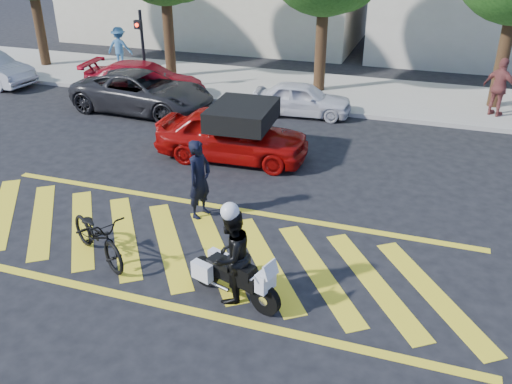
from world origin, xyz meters
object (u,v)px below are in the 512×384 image
(officer_moto, at_px, (231,256))
(parked_mid_left, at_px, (143,92))
(officer_bike, at_px, (199,179))
(police_motorcycle, at_px, (233,276))
(bicycle, at_px, (98,235))
(parked_left, at_px, (145,81))
(parked_mid_right, at_px, (302,99))
(red_convertible, at_px, (232,135))

(officer_moto, relative_size, parked_mid_left, 0.36)
(officer_bike, height_order, officer_moto, officer_bike)
(police_motorcycle, relative_size, officer_moto, 1.06)
(officer_bike, relative_size, police_motorcycle, 0.97)
(officer_bike, height_order, bicycle, officer_bike)
(officer_bike, relative_size, parked_mid_left, 0.37)
(parked_left, height_order, parked_mid_right, parked_left)
(bicycle, bearing_deg, red_convertible, 22.97)
(police_motorcycle, bearing_deg, officer_moto, -127.85)
(parked_mid_right, bearing_deg, parked_mid_left, 99.55)
(officer_bike, xyz_separation_m, parked_mid_right, (0.46, 7.82, -0.36))
(parked_left, bearing_deg, police_motorcycle, -149.05)
(bicycle, relative_size, parked_mid_left, 0.40)
(officer_bike, height_order, parked_mid_left, officer_bike)
(parked_left, bearing_deg, bicycle, -160.92)
(parked_mid_right, bearing_deg, bicycle, 165.72)
(parked_left, relative_size, parked_mid_right, 1.37)
(red_convertible, bearing_deg, officer_moto, -161.94)
(police_motorcycle, height_order, officer_moto, officer_moto)
(red_convertible, bearing_deg, parked_mid_right, -14.55)
(bicycle, xyz_separation_m, police_motorcycle, (3.07, -0.35, -0.06))
(bicycle, height_order, red_convertible, red_convertible)
(parked_left, bearing_deg, officer_bike, -148.51)
(parked_mid_right, bearing_deg, officer_bike, 171.94)
(bicycle, relative_size, officer_moto, 1.13)
(police_motorcycle, xyz_separation_m, parked_mid_left, (-6.87, 9.09, 0.23))
(officer_moto, xyz_separation_m, parked_mid_left, (-6.86, 9.10, -0.21))
(red_convertible, xyz_separation_m, parked_mid_right, (0.94, 4.43, -0.16))
(parked_mid_left, bearing_deg, officer_moto, -139.59)
(parked_mid_left, bearing_deg, police_motorcycle, -139.50)
(police_motorcycle, distance_m, parked_mid_right, 10.58)
(police_motorcycle, distance_m, officer_moto, 0.44)
(officer_moto, height_order, parked_left, officer_moto)
(bicycle, height_order, police_motorcycle, bicycle)
(parked_left, bearing_deg, red_convertible, -134.87)
(parked_left, relative_size, parked_mid_left, 0.92)
(officer_bike, bearing_deg, red_convertible, 21.85)
(police_motorcycle, xyz_separation_m, parked_mid_right, (-1.35, 10.49, 0.11))
(officer_bike, bearing_deg, officer_moto, -132.34)
(parked_mid_left, relative_size, parked_mid_right, 1.49)
(officer_bike, distance_m, bicycle, 2.67)
(officer_bike, relative_size, parked_mid_right, 0.55)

